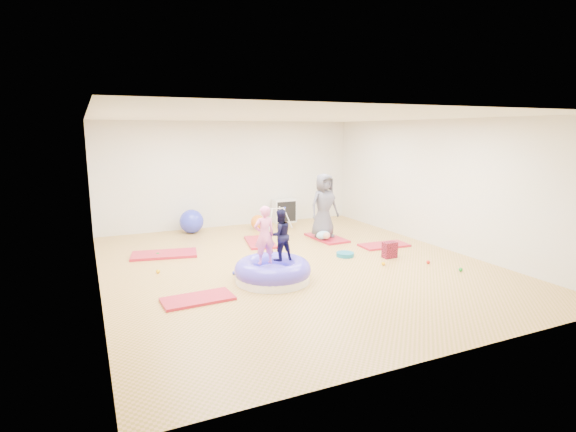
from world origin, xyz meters
name	(u,v)px	position (x,y,z in m)	size (l,w,h in m)	color
room	(295,193)	(0.00, 0.00, 1.40)	(7.01, 8.01, 2.81)	tan
gym_mat_front_left	(198,299)	(-2.16, -1.10, 0.02)	(1.07, 0.53, 0.04)	#AB213F
gym_mat_mid_left	(164,254)	(-2.20, 1.67, 0.03)	(1.31, 0.66, 0.05)	#AB213F
gym_mat_center_back	(260,242)	(-0.01, 1.82, 0.02)	(1.18, 0.59, 0.05)	#AB213F
gym_mat_right	(384,245)	(2.42, 0.41, 0.02)	(1.09, 0.54, 0.05)	#AB213F
gym_mat_rear_right	(327,238)	(1.59, 1.55, 0.02)	(1.18, 0.59, 0.05)	#AB213F
inflatable_cushion	(273,272)	(-0.77, -0.75, 0.16)	(1.32, 1.32, 0.42)	white
child_pink	(264,232)	(-0.92, -0.76, 0.88)	(0.36, 0.24, 1.00)	pink
child_navy	(280,232)	(-0.60, -0.67, 0.83)	(0.44, 0.34, 0.90)	black
adult_caregiver	(324,206)	(1.52, 1.58, 0.81)	(0.74, 0.48, 1.52)	#4A4A58
infant	(324,235)	(1.39, 1.33, 0.15)	(0.35, 0.35, 0.20)	#92C7E3
ball_pit_balls	(290,265)	(-0.16, -0.15, 0.04)	(5.16, 3.46, 0.07)	#159328
exercise_ball_blue	(192,221)	(-1.21, 3.51, 0.30)	(0.60, 0.60, 0.60)	#2C36D4
exercise_ball_orange	(258,222)	(0.48, 3.26, 0.19)	(0.38, 0.38, 0.38)	orange
infant_play_gym	(276,215)	(0.98, 3.22, 0.36)	(0.70, 0.66, 0.53)	silver
cube_shelf	(284,211)	(1.49, 3.79, 0.33)	(0.66, 0.32, 0.66)	silver
balance_disc	(345,254)	(1.18, 0.06, 0.04)	(0.37, 0.37, 0.08)	#116A8A
backpack	(390,250)	(1.96, -0.40, 0.16)	(0.28, 0.17, 0.33)	#AF1436
yellow_toy	(276,278)	(-0.66, -0.64, 0.01)	(0.20, 0.20, 0.03)	#E5AB00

